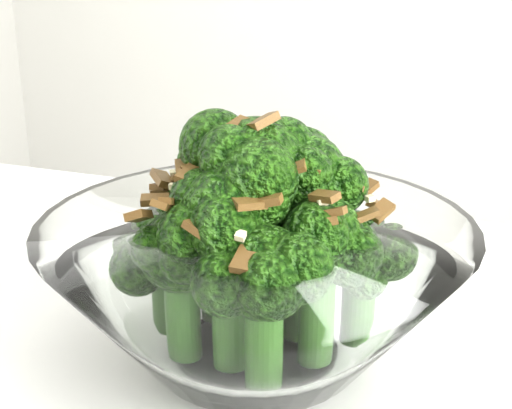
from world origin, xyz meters
The scene contains 1 object.
broccoli_dish centered at (0.29, 0.13, 0.81)m, with size 0.24×0.24×0.16m.
Camera 1 is at (0.47, -0.19, 0.99)m, focal length 50.00 mm.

